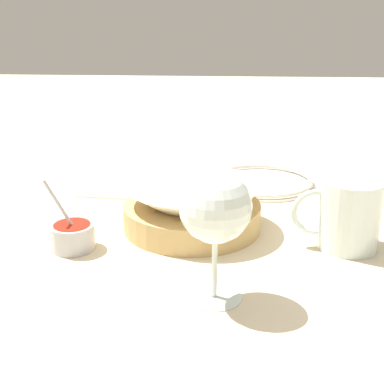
{
  "coord_description": "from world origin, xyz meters",
  "views": [
    {
      "loc": [
        -0.05,
        0.78,
        0.35
      ],
      "look_at": [
        0.01,
        -0.03,
        0.06
      ],
      "focal_mm": 50.0,
      "sensor_mm": 36.0,
      "label": 1
    }
  ],
  "objects": [
    {
      "name": "ground_plane",
      "position": [
        0.0,
        0.0,
        0.0
      ],
      "size": [
        4.0,
        4.0,
        0.0
      ],
      "primitive_type": "plane",
      "color": "beige"
    },
    {
      "name": "food_basket",
      "position": [
        0.01,
        -0.03,
        0.03
      ],
      "size": [
        0.22,
        0.22,
        0.08
      ],
      "color": "tan",
      "rests_on": "ground_plane"
    },
    {
      "name": "sauce_cup",
      "position": [
        0.18,
        0.06,
        0.02
      ],
      "size": [
        0.07,
        0.07,
        0.11
      ],
      "color": "#B7B7BC",
      "rests_on": "ground_plane"
    },
    {
      "name": "wine_glass",
      "position": [
        -0.04,
        0.19,
        0.12
      ],
      "size": [
        0.09,
        0.09,
        0.17
      ],
      "color": "silver",
      "rests_on": "ground_plane"
    },
    {
      "name": "beer_mug",
      "position": [
        -0.23,
        0.03,
        0.05
      ],
      "size": [
        0.13,
        0.09,
        0.11
      ],
      "color": "silver",
      "rests_on": "ground_plane"
    },
    {
      "name": "side_plate",
      "position": [
        -0.12,
        -0.26,
        0.01
      ],
      "size": [
        0.22,
        0.22,
        0.01
      ],
      "color": "silver",
      "rests_on": "ground_plane"
    },
    {
      "name": "napkin",
      "position": [
        0.18,
        -0.19,
        0.0
      ],
      "size": [
        0.12,
        0.08,
        0.01
      ],
      "color": "white",
      "rests_on": "ground_plane"
    }
  ]
}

